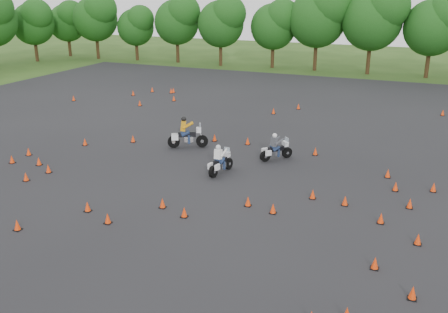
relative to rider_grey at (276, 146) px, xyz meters
The scene contains 7 objects.
ground 8.10m from the rider_grey, 102.06° to the right, with size 140.00×140.00×0.00m, color #2D5119.
asphalt_pad 2.65m from the rider_grey, 131.82° to the right, with size 62.00×62.00×0.00m, color black.
treeline 27.16m from the rider_grey, 89.30° to the left, with size 87.03×32.56×10.67m.
traffic_cones 3.46m from the rider_grey, 130.74° to the right, with size 36.19×32.80×0.45m.
rider_grey is the anchor object (origin of this frame).
rider_yellow 5.77m from the rider_grey, behind, with size 2.54×0.78×1.96m, color orange, non-canonical shape.
rider_white 3.91m from the rider_grey, 122.29° to the right, with size 2.14×0.66×1.65m, color white, non-canonical shape.
Camera 1 is at (9.42, -18.76, 9.67)m, focal length 40.00 mm.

